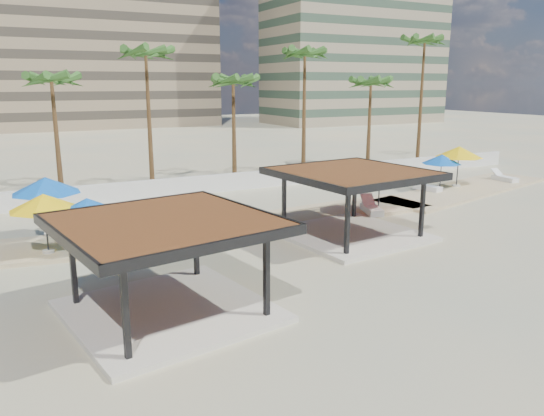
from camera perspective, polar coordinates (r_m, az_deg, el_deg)
The scene contains 23 objects.
ground at distance 22.22m, azimuth 7.98°, elevation -5.76°, with size 200.00×200.00×0.00m, color #CAB485.
promenade at distance 29.43m, azimuth 2.55°, elevation -0.78°, with size 44.45×7.97×0.24m.
boundary_wall at distance 35.87m, azimuth -6.91°, elevation 2.57°, with size 56.00×0.30×1.20m, color silver.
building_mid at distance 96.69m, azimuth -18.49°, elevation 16.80°, with size 38.00×16.00×30.40m.
building_east at distance 103.12m, azimuth 8.96°, elevation 18.71°, with size 32.00×15.00×36.40m.
pavilion_central at distance 25.42m, azimuth 8.57°, elevation 1.16°, with size 7.03×7.03×3.24m.
pavilion_west at distance 16.95m, azimuth -11.28°, elevation -5.28°, with size 7.10×7.10×3.15m.
umbrella_a at distance 26.70m, azimuth -23.16°, elevation 2.24°, with size 4.05×4.05×2.80m.
umbrella_b at distance 23.98m, azimuth -23.34°, elevation 0.57°, with size 3.75×3.75×2.55m.
umbrella_c at distance 29.86m, azimuth 11.55°, elevation 4.04°, with size 3.61×3.61×2.75m.
umbrella_d at distance 37.67m, azimuth 17.79°, elevation 5.01°, with size 2.88×2.88×2.35m.
umbrella_e at distance 38.73m, azimuth 19.47°, elevation 5.70°, with size 3.49×3.49×2.82m.
umbrella_f at distance 23.58m, azimuth -19.26°, elevation 0.24°, with size 3.27×3.27×2.33m.
lounger_a at distance 25.48m, azimuth -19.25°, elevation -3.01°, with size 1.50×2.34×0.84m.
lounger_b at distance 29.98m, azimuth 10.64°, elevation -0.09°, with size 1.48×2.39×0.86m.
lounger_c at distance 37.22m, azimuth 16.34°, elevation 2.15°, with size 0.99×2.12×0.77m.
lounger_d at distance 42.74m, azimuth 23.70°, elevation 2.95°, with size 0.80×2.14×0.80m.
palm_c at distance 35.29m, azimuth -22.62°, elevation 12.23°, with size 3.00×3.00×8.27m.
palm_d at distance 37.16m, azimuth -13.41°, elevation 15.36°, with size 3.00×3.00×9.99m.
palm_e at distance 38.60m, azimuth -4.20°, elevation 13.06°, with size 3.00×3.00×8.18m.
palm_f at distance 41.56m, azimuth 3.55°, elevation 15.73°, with size 3.00×3.00×10.22m.
palm_g at distance 44.58m, azimuth 10.58°, elevation 12.82°, with size 3.00×3.00×8.12m.
palm_h at distance 49.03m, azimuth 16.08°, elevation 16.36°, with size 3.00×3.00×11.59m.
Camera 1 is at (-12.32, -17.04, 7.19)m, focal length 35.00 mm.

